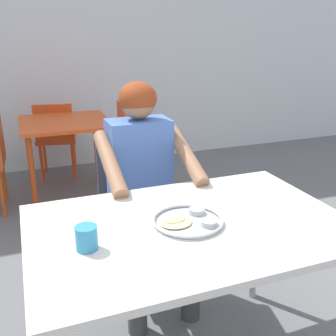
{
  "coord_description": "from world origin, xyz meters",
  "views": [
    {
      "loc": [
        -0.53,
        -1.19,
        1.48
      ],
      "look_at": [
        0.06,
        0.34,
        0.91
      ],
      "focal_mm": 41.74,
      "sensor_mm": 36.0,
      "label": 1
    }
  ],
  "objects": [
    {
      "name": "table_background_red",
      "position": [
        -0.17,
        2.29,
        0.64
      ],
      "size": [
        0.77,
        0.79,
        0.74
      ],
      "color": "#E04C19",
      "rests_on": "ground"
    },
    {
      "name": "diner_foreground",
      "position": [
        0.06,
        0.72,
        0.73
      ],
      "size": [
        0.49,
        0.55,
        1.23
      ],
      "color": "#3D3D3D",
      "rests_on": "ground"
    },
    {
      "name": "table_foreground",
      "position": [
        0.05,
        0.09,
        0.69
      ],
      "size": [
        1.27,
        0.83,
        0.76
      ],
      "color": "silver",
      "rests_on": "ground"
    },
    {
      "name": "chair_red_right",
      "position": [
        0.47,
        2.31,
        0.5
      ],
      "size": [
        0.44,
        0.47,
        0.85
      ],
      "color": "#F1461A",
      "rests_on": "ground"
    },
    {
      "name": "chair_red_far",
      "position": [
        -0.21,
        2.87,
        0.47
      ],
      "size": [
        0.45,
        0.45,
        0.81
      ],
      "color": "#E04A1B",
      "rests_on": "ground"
    },
    {
      "name": "drinking_cup",
      "position": [
        -0.36,
        0.03,
        0.81
      ],
      "size": [
        0.08,
        0.08,
        0.09
      ],
      "color": "#338CBF",
      "rests_on": "table_foreground"
    },
    {
      "name": "thali_tray",
      "position": [
        0.05,
        0.09,
        0.77
      ],
      "size": [
        0.29,
        0.29,
        0.03
      ],
      "color": "#B7BABF",
      "rests_on": "table_foreground"
    },
    {
      "name": "chair_foreground",
      "position": [
        0.06,
        0.94,
        0.49
      ],
      "size": [
        0.41,
        0.44,
        0.86
      ],
      "color": "#3F3F44",
      "rests_on": "ground"
    },
    {
      "name": "back_wall",
      "position": [
        0.0,
        3.31,
        1.7
      ],
      "size": [
        12.0,
        0.12,
        3.4
      ],
      "primitive_type": "cube",
      "color": "silver",
      "rests_on": "ground"
    }
  ]
}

